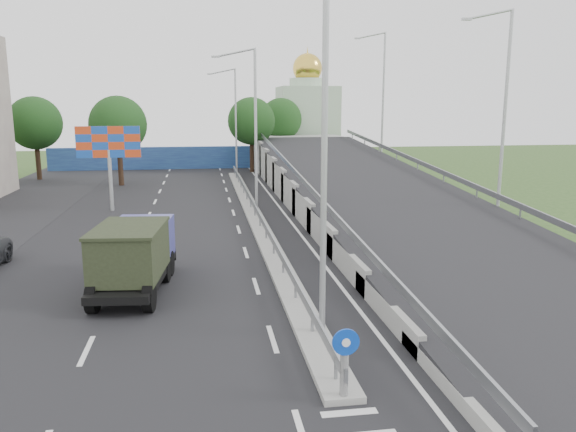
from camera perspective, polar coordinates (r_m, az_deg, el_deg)
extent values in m
cube|color=black|center=(30.27, -8.32, -1.95)|extent=(26.00, 90.00, 0.04)
cube|color=gray|center=(34.30, -3.38, -0.11)|extent=(1.00, 44.00, 0.20)
cube|color=gray|center=(37.14, 15.87, 3.87)|extent=(0.10, 50.00, 0.32)
cube|color=gray|center=(34.30, 1.25, 3.71)|extent=(0.10, 50.00, 0.32)
cube|color=gray|center=(34.18, -3.39, 0.95)|extent=(0.08, 44.00, 0.32)
cylinder|color=gray|center=(34.23, -3.39, 0.54)|extent=(0.09, 0.09, 0.60)
cylinder|color=black|center=(13.53, 5.74, -15.40)|extent=(0.20, 0.20, 1.20)
cylinder|color=#0C3FBF|center=(13.14, 5.89, -12.63)|extent=(0.64, 0.05, 0.64)
cylinder|color=white|center=(13.11, 5.93, -12.68)|extent=(0.20, 0.03, 0.20)
cylinder|color=#B2B5B7|center=(15.95, 3.69, 5.27)|extent=(0.18, 0.18, 10.00)
cylinder|color=#B2B5B7|center=(35.69, -3.30, 8.59)|extent=(0.18, 0.18, 10.00)
cylinder|color=#B2B5B7|center=(35.69, -5.38, 16.19)|extent=(2.57, 0.12, 0.66)
cube|color=#B2B5B7|center=(35.61, -7.38, 15.75)|extent=(0.50, 0.18, 0.12)
cylinder|color=#B2B5B7|center=(55.62, -5.31, 9.51)|extent=(0.18, 0.18, 10.00)
cylinder|color=#B2B5B7|center=(55.62, -6.68, 14.38)|extent=(2.57, 0.12, 0.66)
cube|color=#B2B5B7|center=(55.57, -7.95, 14.10)|extent=(0.50, 0.18, 0.12)
cube|color=navy|center=(61.75, -9.60, 5.85)|extent=(30.00, 0.50, 2.40)
cube|color=#B2CCAD|center=(70.75, 1.95, 9.35)|extent=(7.00, 7.00, 9.00)
cylinder|color=#B2CCAD|center=(70.76, 1.97, 13.40)|extent=(4.40, 4.40, 1.00)
sphere|color=gold|center=(70.85, 1.98, 14.78)|extent=(3.60, 3.60, 3.60)
cone|color=gold|center=(71.00, 1.99, 16.39)|extent=(0.30, 0.30, 1.20)
cylinder|color=#B2B5B7|center=(38.25, -17.57, 3.45)|extent=(0.24, 0.24, 4.00)
cube|color=red|center=(38.02, -17.79, 7.18)|extent=(4.00, 0.20, 2.00)
cylinder|color=black|center=(50.20, -16.68, 5.24)|extent=(0.44, 0.44, 4.00)
sphere|color=#0E3314|center=(49.99, -16.88, 8.89)|extent=(4.80, 4.80, 4.80)
cylinder|color=black|center=(57.92, -3.69, 6.43)|extent=(0.44, 0.44, 4.00)
sphere|color=#0E3314|center=(57.74, -3.73, 9.60)|extent=(4.80, 4.80, 4.80)
cylinder|color=black|center=(56.69, -24.06, 5.38)|extent=(0.44, 0.44, 4.00)
sphere|color=#0E3314|center=(56.51, -24.33, 8.60)|extent=(4.80, 4.80, 4.80)
cylinder|color=black|center=(65.31, -0.72, 7.00)|extent=(0.44, 0.44, 4.00)
sphere|color=#0E3314|center=(65.15, -0.73, 9.81)|extent=(4.80, 4.80, 4.80)
cylinder|color=black|center=(23.75, -16.47, -4.71)|extent=(0.43, 1.05, 1.02)
cylinder|color=black|center=(23.38, -12.02, -4.74)|extent=(0.43, 1.05, 1.02)
cylinder|color=black|center=(22.97, -16.96, -5.28)|extent=(0.43, 1.05, 1.02)
cylinder|color=black|center=(22.59, -12.36, -5.32)|extent=(0.43, 1.05, 1.02)
cylinder|color=black|center=(19.98, -19.22, -7.91)|extent=(0.43, 1.05, 1.02)
cylinder|color=black|center=(19.54, -13.93, -8.04)|extent=(0.43, 1.05, 1.02)
cube|color=black|center=(21.68, -15.29, -5.79)|extent=(2.73, 5.96, 0.28)
cube|color=navy|center=(23.50, -14.28, -2.06)|extent=(2.29, 1.71, 1.58)
cube|color=black|center=(24.10, -14.00, -0.70)|extent=(1.76, 0.24, 0.65)
cube|color=black|center=(24.49, -13.81, -3.86)|extent=(2.14, 0.36, 0.47)
cube|color=black|center=(20.88, -15.77, -3.54)|extent=(2.59, 3.75, 1.68)
cube|color=black|center=(20.68, -15.90, -1.17)|extent=(2.70, 3.85, 0.11)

